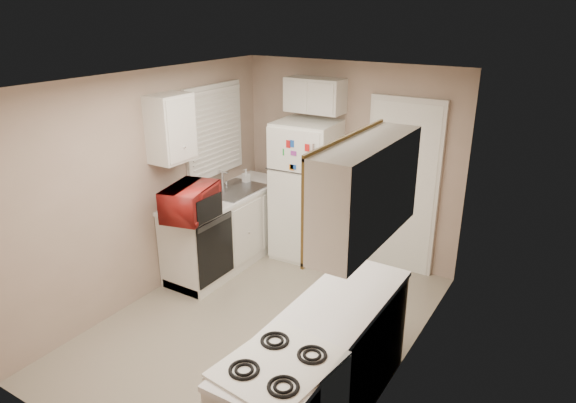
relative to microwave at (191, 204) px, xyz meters
The scene contains 18 objects.
floor 1.43m from the microwave, ahead, with size 3.80×3.80×0.00m, color #AEA48F.
ceiling 1.66m from the microwave, ahead, with size 3.80×3.80×0.00m, color white.
wall_left 0.48m from the microwave, 163.68° to the right, with size 3.80×3.80×0.00m, color tan.
wall_right 2.37m from the microwave, ahead, with size 3.80×3.80×0.00m, color tan.
wall_back 2.02m from the microwave, 61.55° to the left, with size 2.80×2.80×0.00m, color tan.
wall_front 2.25m from the microwave, 64.69° to the right, with size 2.80×2.80×0.00m, color tan.
left_counter 0.99m from the microwave, 100.32° to the left, with size 0.60×1.80×0.90m, color silver.
dishwasher 0.60m from the microwave, 48.83° to the left, with size 0.03×0.58×0.72m, color black.
sink 0.95m from the microwave, 98.67° to the left, with size 0.54×0.74×0.16m, color gray.
microwave is the anchor object (origin of this frame).
soap_bottle 1.25m from the microwave, 98.79° to the left, with size 0.08×0.08×0.18m, color white.
window_blinds 1.15m from the microwave, 113.50° to the left, with size 0.10×0.98×1.08m, color silver.
upper_cabinet_left 0.81m from the microwave, 162.59° to the left, with size 0.30×0.45×0.70m, color silver.
refrigerator 1.58m from the microwave, 69.18° to the left, with size 0.71×0.69×1.72m, color white.
cabinet_over_fridge 1.96m from the microwave, 70.96° to the left, with size 0.70×0.30×0.40m, color silver.
interior_door 2.40m from the microwave, 46.21° to the left, with size 0.86×0.06×2.08m, color white.
right_counter 2.34m from the microwave, 24.28° to the right, with size 0.60×2.00×0.90m, color silver.
upper_cabinet_right 2.42m from the microwave, 15.89° to the right, with size 0.30×1.20×0.70m, color silver.
Camera 1 is at (2.52, -3.57, 2.97)m, focal length 32.00 mm.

